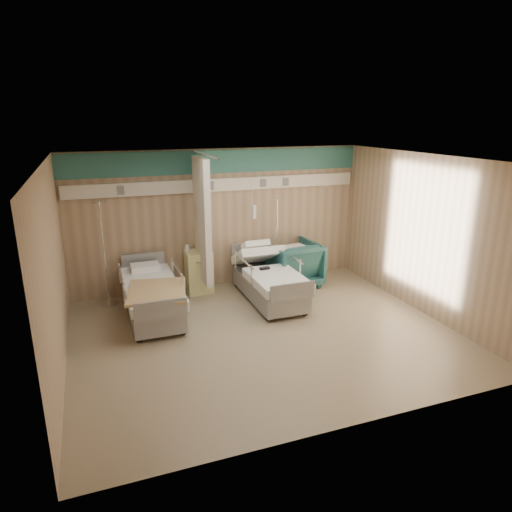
{
  "coord_description": "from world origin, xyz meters",
  "views": [
    {
      "loc": [
        -2.44,
        -6.27,
        3.4
      ],
      "look_at": [
        0.08,
        0.6,
        1.15
      ],
      "focal_mm": 32.0,
      "sensor_mm": 36.0,
      "label": 1
    }
  ],
  "objects_px": {
    "bedside_cabinet": "(199,272)",
    "visitor_armchair": "(293,264)",
    "bed_left": "(152,300)",
    "iv_stand_left": "(107,284)",
    "bed_right": "(269,285)",
    "iv_stand_right": "(276,266)"
  },
  "relations": [
    {
      "from": "bedside_cabinet",
      "to": "visitor_armchair",
      "type": "distance_m",
      "value": 1.94
    },
    {
      "from": "bed_right",
      "to": "visitor_armchair",
      "type": "xyz_separation_m",
      "value": [
        0.77,
        0.6,
        0.15
      ]
    },
    {
      "from": "bed_left",
      "to": "bedside_cabinet",
      "type": "relative_size",
      "value": 2.54
    },
    {
      "from": "iv_stand_right",
      "to": "bedside_cabinet",
      "type": "bearing_deg",
      "value": 177.78
    },
    {
      "from": "bed_left",
      "to": "visitor_armchair",
      "type": "distance_m",
      "value": 3.03
    },
    {
      "from": "iv_stand_right",
      "to": "iv_stand_left",
      "type": "xyz_separation_m",
      "value": [
        -3.4,
        0.02,
        0.03
      ]
    },
    {
      "from": "bed_right",
      "to": "iv_stand_right",
      "type": "distance_m",
      "value": 0.98
    },
    {
      "from": "bed_left",
      "to": "bedside_cabinet",
      "type": "distance_m",
      "value": 1.39
    },
    {
      "from": "bed_left",
      "to": "bedside_cabinet",
      "type": "xyz_separation_m",
      "value": [
        1.05,
        0.9,
        0.11
      ]
    },
    {
      "from": "bedside_cabinet",
      "to": "iv_stand_right",
      "type": "bearing_deg",
      "value": -2.22
    },
    {
      "from": "bedside_cabinet",
      "to": "iv_stand_left",
      "type": "distance_m",
      "value": 1.75
    },
    {
      "from": "bed_left",
      "to": "visitor_armchair",
      "type": "xyz_separation_m",
      "value": [
        2.97,
        0.6,
        0.15
      ]
    },
    {
      "from": "iv_stand_left",
      "to": "visitor_armchair",
      "type": "bearing_deg",
      "value": -3.99
    },
    {
      "from": "iv_stand_right",
      "to": "iv_stand_left",
      "type": "height_order",
      "value": "iv_stand_left"
    },
    {
      "from": "bed_right",
      "to": "iv_stand_left",
      "type": "relative_size",
      "value": 1.1
    },
    {
      "from": "visitor_armchair",
      "to": "iv_stand_left",
      "type": "distance_m",
      "value": 3.68
    },
    {
      "from": "bed_right",
      "to": "iv_stand_right",
      "type": "xyz_separation_m",
      "value": [
        0.5,
        0.84,
        0.06
      ]
    },
    {
      "from": "bed_right",
      "to": "iv_stand_left",
      "type": "xyz_separation_m",
      "value": [
        -2.9,
        0.86,
        0.09
      ]
    },
    {
      "from": "bed_left",
      "to": "iv_stand_left",
      "type": "relative_size",
      "value": 1.1
    },
    {
      "from": "bedside_cabinet",
      "to": "visitor_armchair",
      "type": "relative_size",
      "value": 0.82
    },
    {
      "from": "bed_left",
      "to": "iv_stand_right",
      "type": "relative_size",
      "value": 1.19
    },
    {
      "from": "bed_right",
      "to": "iv_stand_right",
      "type": "height_order",
      "value": "iv_stand_right"
    }
  ]
}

